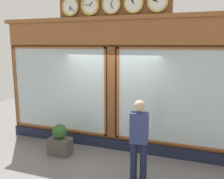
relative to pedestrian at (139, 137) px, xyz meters
The scene contains 4 objects.
shop_facade 1.95m from the pedestrian, 53.60° to the right, with size 6.44×0.42×4.04m.
pedestrian is the anchor object (origin of this frame).
planter_box 2.34m from the pedestrian, 13.31° to the right, with size 0.56×0.36×0.43m, color #4C4742.
planter_shrub 2.25m from the pedestrian, 13.31° to the right, with size 0.37×0.37×0.37m, color #285623.
Camera 1 is at (-2.14, 5.88, 2.76)m, focal length 39.60 mm.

